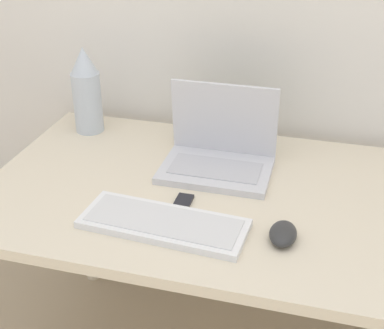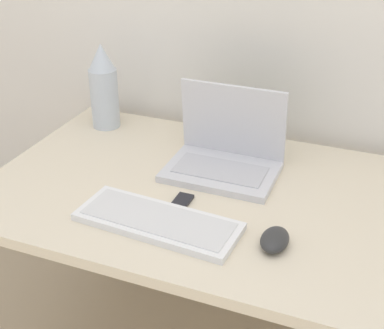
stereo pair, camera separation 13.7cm
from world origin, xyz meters
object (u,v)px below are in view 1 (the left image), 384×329
object	(u,v)px
laptop	(219,152)
keyboard	(164,223)
vase	(86,91)
mp3_player	(184,201)
mouse	(283,234)

from	to	relation	value
laptop	keyboard	distance (m)	0.33
laptop	keyboard	size ratio (longest dim) A/B	0.75
keyboard	vase	bearing A→B (deg)	131.21
keyboard	vase	size ratio (longest dim) A/B	1.46
laptop	keyboard	xyz separation A→B (m)	(-0.06, -0.33, -0.04)
mp3_player	mouse	bearing A→B (deg)	-19.35
keyboard	laptop	bearing A→B (deg)	78.96
mouse	mp3_player	distance (m)	0.28
keyboard	mouse	world-z (taller)	mouse
keyboard	vase	xyz separation A→B (m)	(-0.41, 0.47, 0.13)
laptop	mp3_player	size ratio (longest dim) A/B	4.97
mouse	vase	distance (m)	0.83
laptop	vase	size ratio (longest dim) A/B	1.10
keyboard	mp3_player	bearing A→B (deg)	81.88
keyboard	mp3_player	size ratio (longest dim) A/B	6.65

